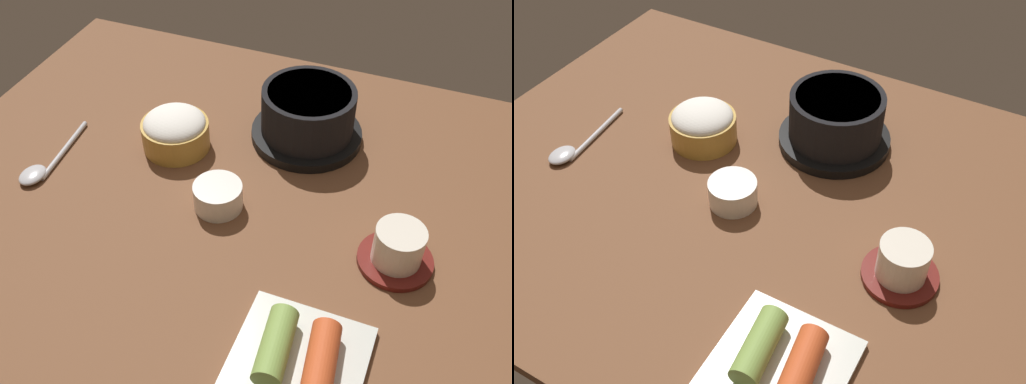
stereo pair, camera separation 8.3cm
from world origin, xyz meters
TOP-DOWN VIEW (x-y plane):
  - dining_table at (0.00, 0.00)cm, footprint 100.00×76.00cm
  - stone_pot at (3.84, 15.78)cm, footprint 17.82×17.82cm
  - rice_bowl at (-14.78, 6.22)cm, footprint 10.63×10.63cm
  - tea_cup_with_saucer at (22.62, -4.87)cm, footprint 9.95×9.95cm
  - banchan_cup_center at (-3.12, -3.70)cm, footprint 7.03×7.03cm
  - kimchi_plate at (15.46, -23.77)cm, footprint 14.99×14.99cm
  - spoon at (-31.24, -6.44)cm, footprint 3.73×16.50cm

SIDE VIEW (x-z plane):
  - dining_table at x=0.00cm, z-range 0.00..2.00cm
  - spoon at x=-31.24cm, z-range 1.95..3.30cm
  - kimchi_plate at x=15.46cm, z-range 1.36..5.81cm
  - banchan_cup_center at x=-3.12cm, z-range 2.13..5.97cm
  - tea_cup_with_saucer at x=22.62cm, z-range 1.73..7.67cm
  - rice_bowl at x=-14.78cm, z-range 2.00..8.38cm
  - stone_pot at x=3.84cm, z-range 1.93..10.92cm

